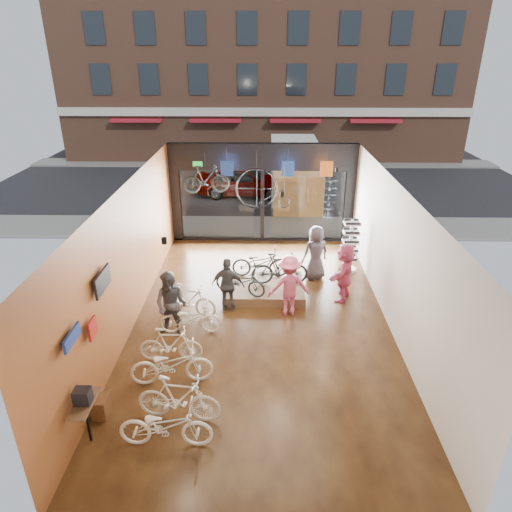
{
  "coord_description": "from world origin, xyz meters",
  "views": [
    {
      "loc": [
        0.04,
        -10.78,
        6.94
      ],
      "look_at": [
        -0.17,
        1.4,
        1.37
      ],
      "focal_mm": 32.0,
      "sensor_mm": 36.0,
      "label": 1
    }
  ],
  "objects_px": {
    "floor_bike_1": "(179,399)",
    "customer_1": "(171,305)",
    "customer_5": "(344,272)",
    "hung_bike": "(206,179)",
    "display_platform": "(265,289)",
    "display_bike_left": "(240,281)",
    "floor_bike_5": "(189,300)",
    "street_car": "(242,180)",
    "floor_bike_4": "(191,319)",
    "customer_3": "(289,286)",
    "display_bike_right": "(260,263)",
    "floor_bike_2": "(171,365)",
    "floor_bike_3": "(171,345)",
    "customer_2": "(228,285)",
    "sunglasses_rack": "(350,246)",
    "display_bike_mid": "(280,269)",
    "customer_4": "(316,253)",
    "penny_farthing": "(265,190)",
    "box_truck": "(295,174)",
    "floor_bike_0": "(166,426)"
  },
  "relations": [
    {
      "from": "floor_bike_3",
      "to": "customer_4",
      "type": "xyz_separation_m",
      "value": [
        3.9,
        4.45,
        0.45
      ]
    },
    {
      "from": "floor_bike_5",
      "to": "customer_5",
      "type": "distance_m",
      "value": 4.63
    },
    {
      "from": "floor_bike_2",
      "to": "customer_4",
      "type": "xyz_separation_m",
      "value": [
        3.73,
        5.23,
        0.42
      ]
    },
    {
      "from": "customer_5",
      "to": "hung_bike",
      "type": "distance_m",
      "value": 5.59
    },
    {
      "from": "display_platform",
      "to": "display_bike_right",
      "type": "height_order",
      "value": "display_bike_right"
    },
    {
      "from": "display_bike_mid",
      "to": "customer_5",
      "type": "relative_size",
      "value": 0.96
    },
    {
      "from": "floor_bike_5",
      "to": "customer_5",
      "type": "relative_size",
      "value": 0.91
    },
    {
      "from": "display_platform",
      "to": "penny_farthing",
      "type": "height_order",
      "value": "penny_farthing"
    },
    {
      "from": "floor_bike_5",
      "to": "floor_bike_3",
      "type": "bearing_deg",
      "value": -169.7
    },
    {
      "from": "customer_1",
      "to": "sunglasses_rack",
      "type": "xyz_separation_m",
      "value": [
        5.27,
        3.92,
        0.01
      ]
    },
    {
      "from": "floor_bike_5",
      "to": "box_truck",
      "type": "bearing_deg",
      "value": -5.23
    },
    {
      "from": "display_platform",
      "to": "floor_bike_4",
      "type": "bearing_deg",
      "value": -132.05
    },
    {
      "from": "display_bike_left",
      "to": "hung_bike",
      "type": "distance_m",
      "value": 4.06
    },
    {
      "from": "floor_bike_2",
      "to": "floor_bike_3",
      "type": "xyz_separation_m",
      "value": [
        -0.17,
        0.78,
        -0.02
      ]
    },
    {
      "from": "penny_farthing",
      "to": "box_truck",
      "type": "bearing_deg",
      "value": 77.33
    },
    {
      "from": "floor_bike_1",
      "to": "display_bike_mid",
      "type": "relative_size",
      "value": 1.01
    },
    {
      "from": "display_bike_left",
      "to": "floor_bike_4",
      "type": "bearing_deg",
      "value": 162.17
    },
    {
      "from": "penny_farthing",
      "to": "customer_1",
      "type": "bearing_deg",
      "value": -115.61
    },
    {
      "from": "display_platform",
      "to": "display_bike_left",
      "type": "xyz_separation_m",
      "value": [
        -0.72,
        -0.58,
        0.56
      ]
    },
    {
      "from": "floor_bike_4",
      "to": "customer_5",
      "type": "bearing_deg",
      "value": -67.99
    },
    {
      "from": "box_truck",
      "to": "floor_bike_1",
      "type": "xyz_separation_m",
      "value": [
        -3.22,
        -14.67,
        -0.84
      ]
    },
    {
      "from": "street_car",
      "to": "hung_bike",
      "type": "xyz_separation_m",
      "value": [
        -0.84,
        -7.8,
        2.13
      ]
    },
    {
      "from": "street_car",
      "to": "display_bike_left",
      "type": "bearing_deg",
      "value": -177.67
    },
    {
      "from": "floor_bike_5",
      "to": "display_platform",
      "type": "bearing_deg",
      "value": -45.04
    },
    {
      "from": "customer_2",
      "to": "hung_bike",
      "type": "height_order",
      "value": "hung_bike"
    },
    {
      "from": "floor_bike_1",
      "to": "customer_1",
      "type": "distance_m",
      "value": 3.11
    },
    {
      "from": "floor_bike_3",
      "to": "floor_bike_1",
      "type": "bearing_deg",
      "value": -164.62
    },
    {
      "from": "floor_bike_2",
      "to": "customer_3",
      "type": "relative_size",
      "value": 1.02
    },
    {
      "from": "customer_3",
      "to": "sunglasses_rack",
      "type": "bearing_deg",
      "value": -136.61
    },
    {
      "from": "sunglasses_rack",
      "to": "hung_bike",
      "type": "relative_size",
      "value": 1.16
    },
    {
      "from": "floor_bike_5",
      "to": "display_bike_left",
      "type": "relative_size",
      "value": 1.04
    },
    {
      "from": "floor_bike_3",
      "to": "floor_bike_5",
      "type": "bearing_deg",
      "value": -3.35
    },
    {
      "from": "box_truck",
      "to": "customer_3",
      "type": "xyz_separation_m",
      "value": [
        -0.82,
        -10.56,
        -0.46
      ]
    },
    {
      "from": "box_truck",
      "to": "customer_2",
      "type": "distance_m",
      "value": 10.7
    },
    {
      "from": "street_car",
      "to": "customer_1",
      "type": "height_order",
      "value": "customer_1"
    },
    {
      "from": "floor_bike_3",
      "to": "display_bike_mid",
      "type": "relative_size",
      "value": 0.89
    },
    {
      "from": "box_truck",
      "to": "sunglasses_rack",
      "type": "bearing_deg",
      "value": -80.01
    },
    {
      "from": "hung_bike",
      "to": "floor_bike_2",
      "type": "bearing_deg",
      "value": 169.77
    },
    {
      "from": "street_car",
      "to": "hung_bike",
      "type": "height_order",
      "value": "hung_bike"
    },
    {
      "from": "box_truck",
      "to": "hung_bike",
      "type": "bearing_deg",
      "value": -117.2
    },
    {
      "from": "floor_bike_3",
      "to": "display_platform",
      "type": "bearing_deg",
      "value": -33.78
    },
    {
      "from": "customer_3",
      "to": "display_bike_right",
      "type": "bearing_deg",
      "value": -73.95
    },
    {
      "from": "floor_bike_1",
      "to": "customer_4",
      "type": "relative_size",
      "value": 0.95
    },
    {
      "from": "street_car",
      "to": "floor_bike_4",
      "type": "height_order",
      "value": "street_car"
    },
    {
      "from": "display_bike_right",
      "to": "customer_1",
      "type": "height_order",
      "value": "customer_1"
    },
    {
      "from": "floor_bike_5",
      "to": "customer_1",
      "type": "xyz_separation_m",
      "value": [
        -0.27,
        -0.97,
        0.42
      ]
    },
    {
      "from": "floor_bike_5",
      "to": "display_bike_left",
      "type": "distance_m",
      "value": 1.61
    },
    {
      "from": "box_truck",
      "to": "customer_5",
      "type": "bearing_deg",
      "value": -84.87
    },
    {
      "from": "customer_3",
      "to": "floor_bike_2",
      "type": "bearing_deg",
      "value": 38.32
    },
    {
      "from": "street_car",
      "to": "floor_bike_0",
      "type": "xyz_separation_m",
      "value": [
        -0.7,
        -16.34,
        -0.32
      ]
    }
  ]
}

